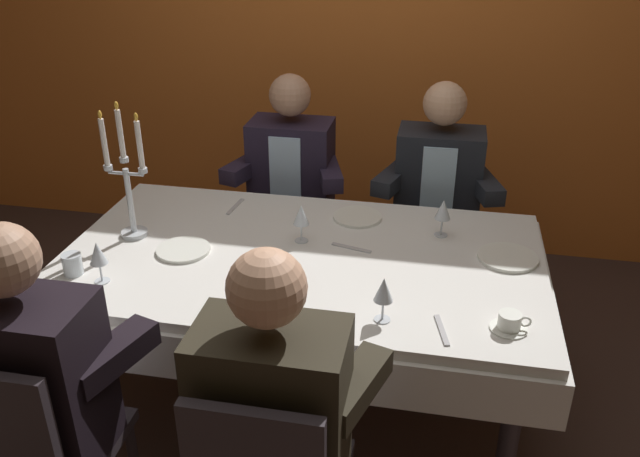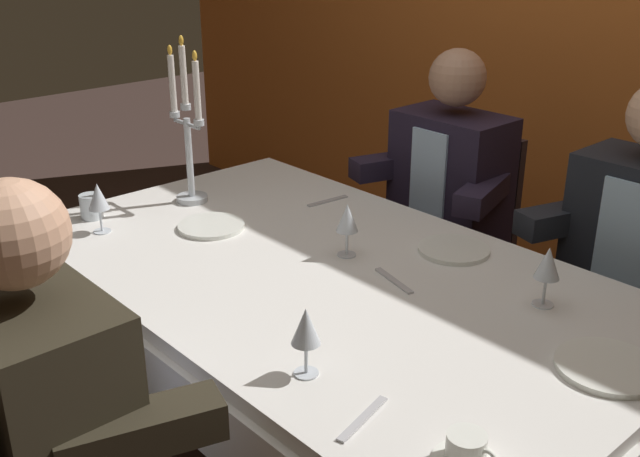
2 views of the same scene
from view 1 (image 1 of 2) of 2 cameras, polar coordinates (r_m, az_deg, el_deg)
ground_plane at (r=3.06m, az=-1.41°, el=-14.43°), size 12.00×12.00×0.00m
back_wall at (r=3.99m, az=3.73°, el=17.15°), size 6.00×0.12×2.70m
dining_table at (r=2.69m, az=-1.56°, el=-4.45°), size 1.94×1.14×0.74m
candelabra at (r=2.79m, az=-16.30°, el=3.73°), size 0.19×0.11×0.58m
dinner_plate_0 at (r=2.71m, az=-11.72°, el=-1.81°), size 0.22×0.22×0.01m
dinner_plate_1 at (r=2.70m, az=15.92°, el=-2.42°), size 0.24×0.24×0.01m
dinner_plate_2 at (r=2.92m, az=3.27°, el=1.01°), size 0.21×0.21×0.01m
wine_glass_0 at (r=2.68m, az=-1.64°, el=1.09°), size 0.07×0.07×0.16m
wine_glass_1 at (r=2.53m, az=-18.65°, el=-2.14°), size 0.07×0.07×0.16m
wine_glass_2 at (r=2.19m, az=5.52°, el=-5.40°), size 0.07×0.07×0.16m
wine_glass_3 at (r=2.77m, az=10.58°, el=1.52°), size 0.07×0.07×0.16m
water_tumbler_0 at (r=2.65m, az=-20.61°, el=-2.90°), size 0.07×0.07×0.08m
coffee_cup_0 at (r=2.27m, az=16.08°, el=-7.81°), size 0.13×0.12×0.06m
fork_0 at (r=2.23m, az=10.48°, el=-8.61°), size 0.06×0.17×0.01m
spoon_1 at (r=3.05m, az=-7.34°, el=1.90°), size 0.03×0.17×0.01m
fork_2 at (r=2.68m, az=2.73°, el=-1.68°), size 0.17×0.06×0.01m
seated_diner_0 at (r=2.19m, az=-23.81°, el=-11.68°), size 0.63×0.48×1.24m
seated_diner_1 at (r=3.47m, az=-2.46°, el=5.09°), size 0.63×0.48×1.24m
seated_diner_2 at (r=1.91m, az=-4.23°, el=-15.46°), size 0.63×0.48×1.24m
seated_diner_3 at (r=3.38m, az=10.18°, el=4.10°), size 0.63×0.48×1.24m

